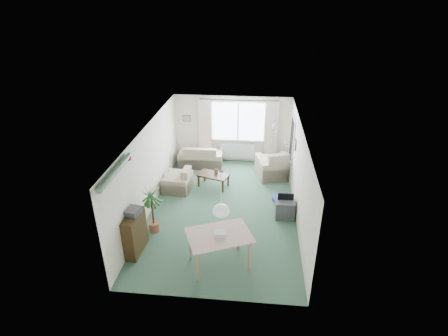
# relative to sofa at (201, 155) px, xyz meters

# --- Properties ---
(ground) EXTENTS (6.50, 6.50, 0.00)m
(ground) POSITION_rel_sofa_xyz_m (1.06, -2.75, -0.38)
(ground) COLOR #31523D
(window) EXTENTS (1.80, 0.03, 1.30)m
(window) POSITION_rel_sofa_xyz_m (1.26, 0.48, 1.12)
(window) COLOR white
(curtain_rod) EXTENTS (2.60, 0.03, 0.03)m
(curtain_rod) POSITION_rel_sofa_xyz_m (1.26, 0.40, 1.89)
(curtain_rod) COLOR black
(curtain_left) EXTENTS (0.45, 0.08, 2.00)m
(curtain_left) POSITION_rel_sofa_xyz_m (0.11, 0.38, 0.89)
(curtain_left) COLOR beige
(curtain_right) EXTENTS (0.45, 0.08, 2.00)m
(curtain_right) POSITION_rel_sofa_xyz_m (2.41, 0.38, 0.89)
(curtain_right) COLOR beige
(radiator) EXTENTS (1.20, 0.10, 0.55)m
(radiator) POSITION_rel_sofa_xyz_m (1.26, 0.44, 0.02)
(radiator) COLOR white
(doorway) EXTENTS (0.03, 0.95, 2.00)m
(doorway) POSITION_rel_sofa_xyz_m (3.05, -0.55, 0.62)
(doorway) COLOR black
(pendant_lamp) EXTENTS (0.36, 0.36, 0.36)m
(pendant_lamp) POSITION_rel_sofa_xyz_m (1.26, -5.05, 1.10)
(pendant_lamp) COLOR white
(tinsel_garland) EXTENTS (1.60, 1.60, 0.12)m
(tinsel_garland) POSITION_rel_sofa_xyz_m (-0.86, -5.05, 1.90)
(tinsel_garland) COLOR #196626
(bauble_cluster_a) EXTENTS (0.20, 0.20, 0.20)m
(bauble_cluster_a) POSITION_rel_sofa_xyz_m (2.36, -1.85, 1.84)
(bauble_cluster_a) COLOR silver
(bauble_cluster_b) EXTENTS (0.20, 0.20, 0.20)m
(bauble_cluster_b) POSITION_rel_sofa_xyz_m (2.66, -3.05, 1.84)
(bauble_cluster_b) COLOR silver
(wall_picture_back) EXTENTS (0.28, 0.03, 0.22)m
(wall_picture_back) POSITION_rel_sofa_xyz_m (-0.54, 0.48, 1.17)
(wall_picture_back) COLOR brown
(wall_picture_right) EXTENTS (0.03, 0.24, 0.30)m
(wall_picture_right) POSITION_rel_sofa_xyz_m (3.04, -1.55, 1.17)
(wall_picture_right) COLOR brown
(sofa) EXTENTS (1.54, 0.85, 0.75)m
(sofa) POSITION_rel_sofa_xyz_m (0.00, 0.00, 0.00)
(sofa) COLOR beige
(sofa) RESTS_ON ground
(armchair_corner) EXTENTS (1.29, 1.25, 0.95)m
(armchair_corner) POSITION_rel_sofa_xyz_m (2.54, -0.57, 0.10)
(armchair_corner) COLOR beige
(armchair_corner) RESTS_ON ground
(armchair_left) EXTENTS (0.85, 0.89, 0.74)m
(armchair_left) POSITION_rel_sofa_xyz_m (-0.44, -1.80, -0.01)
(armchair_left) COLOR beige
(armchair_left) RESTS_ON ground
(coffee_table) EXTENTS (1.04, 0.78, 0.42)m
(coffee_table) POSITION_rel_sofa_xyz_m (0.63, -1.47, -0.17)
(coffee_table) COLOR black
(coffee_table) RESTS_ON ground
(photo_frame) EXTENTS (0.12, 0.05, 0.16)m
(photo_frame) POSITION_rel_sofa_xyz_m (0.71, -1.42, 0.12)
(photo_frame) COLOR brown
(photo_frame) RESTS_ON coffee_table
(bookshelf) EXTENTS (0.32, 0.84, 1.00)m
(bookshelf) POSITION_rel_sofa_xyz_m (-0.78, -4.72, 0.12)
(bookshelf) COLOR black
(bookshelf) RESTS_ON ground
(hifi_box) EXTENTS (0.34, 0.40, 0.14)m
(hifi_box) POSITION_rel_sofa_xyz_m (-0.77, -4.67, 0.70)
(hifi_box) COLOR #3E3F44
(hifi_box) RESTS_ON bookshelf
(houseplant) EXTENTS (0.56, 0.56, 1.28)m
(houseplant) POSITION_rel_sofa_xyz_m (-0.59, -3.92, 0.26)
(houseplant) COLOR #1F5C2C
(houseplant) RESTS_ON ground
(dining_table) EXTENTS (1.48, 1.25, 0.78)m
(dining_table) POSITION_rel_sofa_xyz_m (1.21, -4.97, 0.01)
(dining_table) COLOR tan
(dining_table) RESTS_ON ground
(gift_box) EXTENTS (0.27, 0.20, 0.12)m
(gift_box) POSITION_rel_sofa_xyz_m (1.23, -5.00, 0.47)
(gift_box) COLOR white
(gift_box) RESTS_ON dining_table
(tv_cube) EXTENTS (0.51, 0.56, 0.50)m
(tv_cube) POSITION_rel_sofa_xyz_m (2.76, -2.89, -0.13)
(tv_cube) COLOR #403F45
(tv_cube) RESTS_ON ground
(pet_bed) EXTENTS (0.58, 0.58, 0.11)m
(pet_bed) POSITION_rel_sofa_xyz_m (2.71, -2.09, -0.32)
(pet_bed) COLOR navy
(pet_bed) RESTS_ON ground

